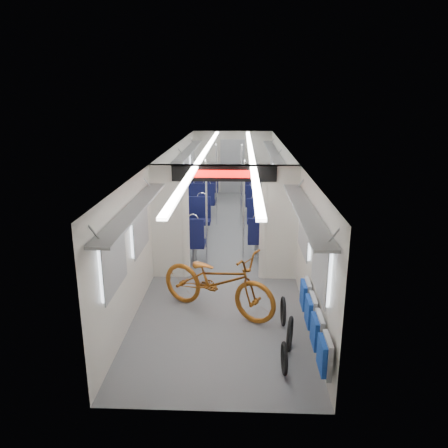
% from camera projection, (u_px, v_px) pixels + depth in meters
% --- Properties ---
extents(carriage, '(12.00, 12.02, 2.31)m').
position_uv_depth(carriage, '(227.00, 187.00, 10.22)').
color(carriage, '#515456').
rests_on(carriage, ground).
extents(bicycle, '(2.28, 1.70, 1.15)m').
position_uv_depth(bicycle, '(218.00, 281.00, 7.36)').
color(bicycle, '#904D14').
rests_on(bicycle, ground).
extents(flip_bench, '(0.12, 2.07, 0.47)m').
position_uv_depth(flip_bench, '(314.00, 321.00, 6.04)').
color(flip_bench, gray).
rests_on(flip_bench, carriage).
extents(bike_hoop_a, '(0.06, 0.45, 0.45)m').
position_uv_depth(bike_hoop_a, '(284.00, 360.00, 5.81)').
color(bike_hoop_a, black).
rests_on(bike_hoop_a, ground).
extents(bike_hoop_b, '(0.17, 0.52, 0.52)m').
position_uv_depth(bike_hoop_b, '(290.00, 335.00, 6.34)').
color(bike_hoop_b, black).
rests_on(bike_hoop_b, ground).
extents(bike_hoop_c, '(0.06, 0.48, 0.48)m').
position_uv_depth(bike_hoop_c, '(283.00, 313.00, 7.04)').
color(bike_hoop_c, black).
rests_on(bike_hoop_c, ground).
extents(seat_bay_near_left, '(0.94, 2.21, 1.14)m').
position_uv_depth(seat_bay_near_left, '(188.00, 225.00, 10.52)').
color(seat_bay_near_left, '#0B0E34').
rests_on(seat_bay_near_left, ground).
extents(seat_bay_near_right, '(0.89, 1.98, 1.07)m').
position_uv_depth(seat_bay_near_right, '(266.00, 225.00, 10.66)').
color(seat_bay_near_right, '#0B0E34').
rests_on(seat_bay_near_right, ground).
extents(seat_bay_far_left, '(0.94, 2.21, 1.14)m').
position_uv_depth(seat_bay_far_left, '(202.00, 191.00, 14.22)').
color(seat_bay_far_left, '#0B0E34').
rests_on(seat_bay_far_left, ground).
extents(seat_bay_far_right, '(0.94, 2.20, 1.14)m').
position_uv_depth(seat_bay_far_right, '(260.00, 193.00, 13.99)').
color(seat_bay_far_right, '#0B0E34').
rests_on(seat_bay_far_right, ground).
extents(stanchion_near_left, '(0.05, 0.05, 2.30)m').
position_uv_depth(stanchion_near_left, '(206.00, 213.00, 9.37)').
color(stanchion_near_left, silver).
rests_on(stanchion_near_left, ground).
extents(stanchion_near_right, '(0.04, 0.04, 2.30)m').
position_uv_depth(stanchion_near_right, '(244.00, 214.00, 9.31)').
color(stanchion_near_right, silver).
rests_on(stanchion_near_right, ground).
extents(stanchion_far_left, '(0.04, 0.04, 2.30)m').
position_uv_depth(stanchion_far_left, '(216.00, 185.00, 12.22)').
color(stanchion_far_left, silver).
rests_on(stanchion_far_left, ground).
extents(stanchion_far_right, '(0.04, 0.04, 2.30)m').
position_uv_depth(stanchion_far_right, '(241.00, 186.00, 12.12)').
color(stanchion_far_right, silver).
rests_on(stanchion_far_right, ground).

